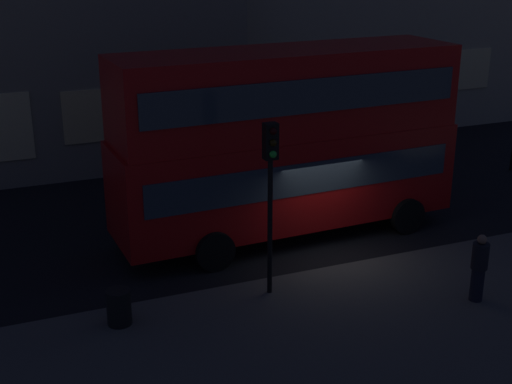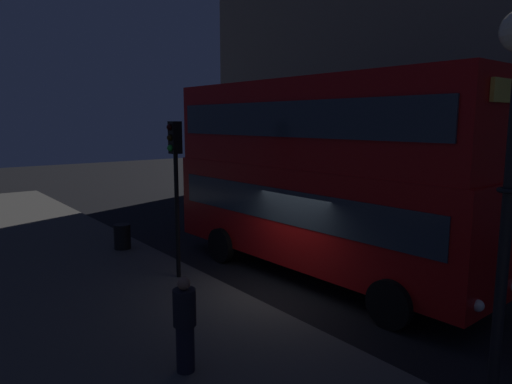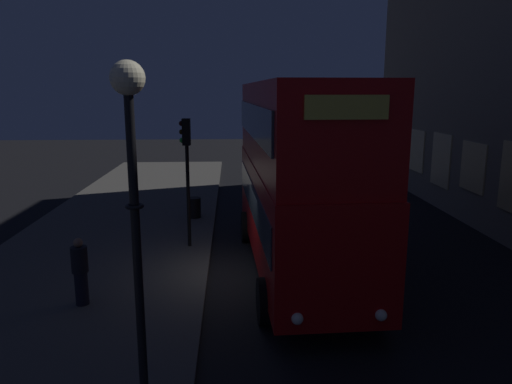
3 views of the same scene
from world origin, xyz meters
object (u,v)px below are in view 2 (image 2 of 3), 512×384
object	(u,v)px
double_decker_bus	(317,170)
litter_bin	(122,236)
pedestrian	(185,324)
traffic_light_near_kerb	(175,167)

from	to	relation	value
double_decker_bus	litter_bin	xyz separation A→B (m)	(-5.65, -3.44, -2.51)
pedestrian	litter_bin	xyz separation A→B (m)	(-8.11, 2.12, -0.44)
pedestrian	litter_bin	size ratio (longest dim) A/B	2.04
pedestrian	litter_bin	world-z (taller)	pedestrian
litter_bin	pedestrian	bearing A→B (deg)	-14.67
double_decker_bus	pedestrian	distance (m)	6.43
litter_bin	double_decker_bus	bearing A→B (deg)	31.36
traffic_light_near_kerb	litter_bin	size ratio (longest dim) A/B	5.14
double_decker_bus	traffic_light_near_kerb	bearing A→B (deg)	-122.36
pedestrian	traffic_light_near_kerb	bearing A→B (deg)	88.74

